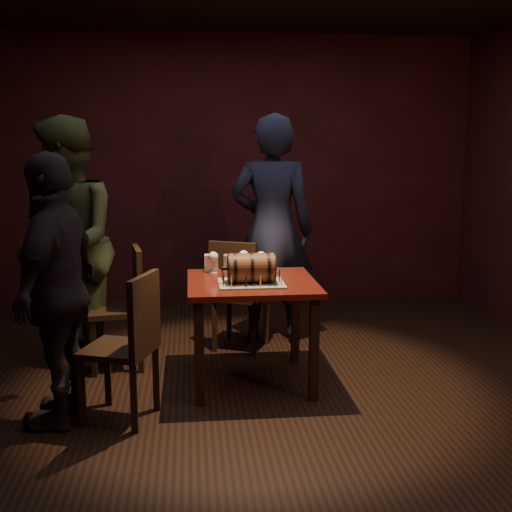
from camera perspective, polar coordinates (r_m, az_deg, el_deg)
The scene contains 16 objects.
room_shell at distance 4.26m, azimuth 0.26°, elevation 5.85°, with size 5.04×5.04×2.80m.
pub_table at distance 4.55m, azimuth -0.39°, elevation -3.55°, with size 0.90×0.90×0.75m.
cake_board at distance 4.42m, azimuth -0.42°, elevation -2.45°, with size 0.45×0.35×0.01m, color gray.
barrel_cake at distance 4.39m, azimuth -0.43°, elevation -1.07°, with size 0.37×0.22×0.22m.
birthday_candles at distance 4.41m, azimuth -0.42°, elevation -1.86°, with size 0.40×0.30×0.09m.
wine_glass_left at distance 4.78m, azimuth -3.83°, elevation -0.14°, with size 0.07×0.07×0.16m.
wine_glass_mid at distance 4.83m, azimuth -1.10°, elevation -0.00°, with size 0.07×0.07×0.16m.
wine_glass_right at distance 4.78m, azimuth 0.44°, elevation -0.10°, with size 0.07×0.07×0.16m.
pint_of_ale at distance 4.71m, azimuth -2.45°, elevation -0.83°, with size 0.07×0.07×0.15m.
menu_card at distance 4.82m, azimuth -3.99°, elevation -0.67°, with size 0.10×0.05×0.13m, color white, non-canonical shape.
chair_back at distance 5.26m, azimuth -1.69°, elevation -2.98°, with size 0.53×0.53×0.93m.
chair_left_rear at distance 5.00m, azimuth -11.55°, elevation -3.91°, with size 0.46×0.46×0.93m.
chair_left_front at distance 4.04m, azimuth -11.12°, elevation -7.28°, with size 0.51×0.51×0.93m.
person_back at distance 5.48m, azimuth 1.43°, elevation 2.35°, with size 0.71×0.47×1.95m, color black.
person_left_rear at distance 5.02m, azimuth -16.50°, elevation 0.98°, with size 0.93×0.72×1.91m, color #374321.
person_left_front at distance 4.05m, azimuth -17.23°, elevation -2.95°, with size 0.98×0.41×1.67m, color black.
Camera 1 is at (-0.46, -4.22, 1.72)m, focal length 45.00 mm.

